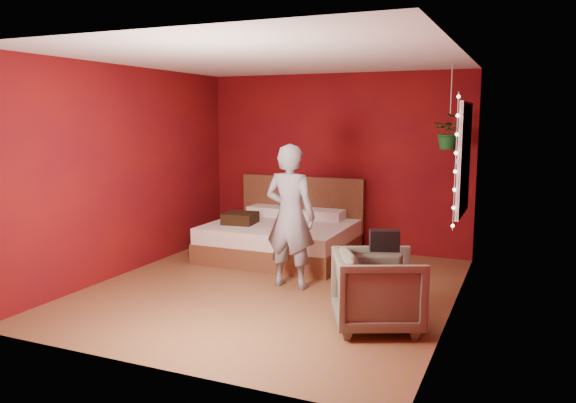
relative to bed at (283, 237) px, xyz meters
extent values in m
plane|color=brown|center=(0.51, -1.46, -0.28)|extent=(4.50, 4.50, 0.00)
cube|color=maroon|center=(0.51, 0.80, 1.02)|extent=(4.00, 0.02, 2.60)
cube|color=maroon|center=(0.51, -3.72, 1.02)|extent=(4.00, 0.02, 2.60)
cube|color=maroon|center=(-1.50, -1.46, 1.02)|extent=(0.02, 4.50, 2.60)
cube|color=maroon|center=(2.52, -1.46, 1.02)|extent=(0.02, 4.50, 2.60)
cube|color=silver|center=(0.51, -1.46, 2.33)|extent=(4.00, 4.50, 0.02)
cube|color=white|center=(2.48, -0.56, 1.22)|extent=(0.04, 0.97, 1.27)
cube|color=black|center=(2.47, -0.56, 1.22)|extent=(0.02, 0.85, 1.15)
cube|color=white|center=(2.46, -0.56, 1.22)|extent=(0.03, 0.05, 1.15)
cube|color=white|center=(2.46, -0.56, 1.22)|extent=(0.03, 0.85, 0.05)
cylinder|color=silver|center=(2.45, -1.09, 1.22)|extent=(0.01, 0.01, 1.45)
sphere|color=#FFF2CC|center=(2.45, -1.09, 0.55)|extent=(0.04, 0.04, 0.04)
sphere|color=#FFF2CC|center=(2.45, -1.09, 0.74)|extent=(0.04, 0.04, 0.04)
sphere|color=#FFF2CC|center=(2.45, -1.09, 0.93)|extent=(0.04, 0.04, 0.04)
sphere|color=#FFF2CC|center=(2.45, -1.09, 1.12)|extent=(0.04, 0.04, 0.04)
sphere|color=#FFF2CC|center=(2.45, -1.09, 1.32)|extent=(0.04, 0.04, 0.04)
sphere|color=#FFF2CC|center=(2.45, -1.09, 1.51)|extent=(0.04, 0.04, 0.04)
sphere|color=#FFF2CC|center=(2.45, -1.09, 1.70)|extent=(0.04, 0.04, 0.04)
sphere|color=#FFF2CC|center=(2.45, -1.09, 1.90)|extent=(0.04, 0.04, 0.04)
cube|color=brown|center=(0.00, -0.09, -0.14)|extent=(1.95, 1.66, 0.27)
cube|color=silver|center=(0.00, -0.09, 0.10)|extent=(1.91, 1.63, 0.21)
cube|color=brown|center=(0.00, 0.70, 0.26)|extent=(1.95, 0.08, 1.07)
cube|color=white|center=(-0.44, 0.46, 0.28)|extent=(0.59, 0.37, 0.14)
cube|color=white|center=(0.44, 0.46, 0.28)|extent=(0.59, 0.37, 0.14)
imported|color=gray|center=(0.67, -1.31, 0.56)|extent=(0.62, 0.42, 1.67)
imported|color=#62604E|center=(1.92, -2.16, 0.08)|extent=(1.05, 1.04, 0.73)
cube|color=black|center=(1.95, -2.07, 0.55)|extent=(0.30, 0.22, 0.19)
cube|color=#322110|center=(-0.52, -0.31, 0.28)|extent=(0.48, 0.48, 0.15)
cylinder|color=silver|center=(2.22, 0.12, 2.02)|extent=(0.01, 0.01, 0.59)
imported|color=#195418|center=(2.22, 0.12, 1.51)|extent=(0.45, 0.40, 0.44)
camera|label=1|loc=(3.16, -7.14, 1.69)|focal=35.00mm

